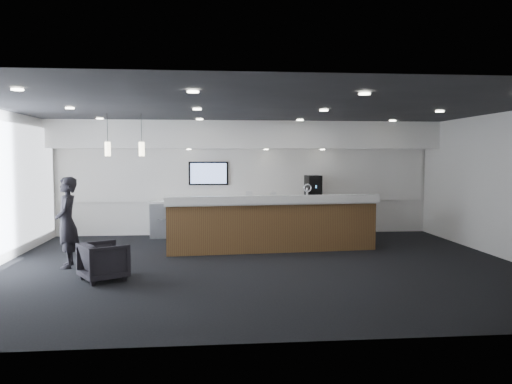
{
  "coord_description": "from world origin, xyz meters",
  "views": [
    {
      "loc": [
        -0.99,
        -9.42,
        2.08
      ],
      "look_at": [
        0.02,
        1.3,
        1.33
      ],
      "focal_mm": 35.0,
      "sensor_mm": 36.0,
      "label": 1
    }
  ],
  "objects": [
    {
      "name": "cup_2",
      "position": [
        1.0,
        3.54,
        0.99
      ],
      "size": [
        0.11,
        0.11,
        0.09
      ],
      "primitive_type": "imported",
      "rotation": [
        0.0,
        0.0,
        1.29
      ],
      "color": "white",
      "rests_on": "back_credenza"
    },
    {
      "name": "ground",
      "position": [
        0.0,
        0.0,
        0.0
      ],
      "size": [
        10.0,
        10.0,
        0.0
      ],
      "primitive_type": "plane",
      "color": "black",
      "rests_on": "ground"
    },
    {
      "name": "cup_5",
      "position": [
        0.58,
        3.54,
        0.99
      ],
      "size": [
        0.1,
        0.1,
        0.09
      ],
      "primitive_type": "imported",
      "rotation": [
        0.0,
        0.0,
        3.23
      ],
      "color": "white",
      "rests_on": "back_credenza"
    },
    {
      "name": "cup_1",
      "position": [
        1.14,
        3.54,
        0.99
      ],
      "size": [
        0.13,
        0.13,
        0.09
      ],
      "primitive_type": "imported",
      "rotation": [
        0.0,
        0.0,
        0.65
      ],
      "color": "white",
      "rests_on": "back_credenza"
    },
    {
      "name": "cup_4",
      "position": [
        0.72,
        3.54,
        0.99
      ],
      "size": [
        0.13,
        0.13,
        0.09
      ],
      "primitive_type": "imported",
      "rotation": [
        0.0,
        0.0,
        2.58
      ],
      "color": "white",
      "rests_on": "back_credenza"
    },
    {
      "name": "ceiling_can_lights",
      "position": [
        0.0,
        0.0,
        2.97
      ],
      "size": [
        7.0,
        5.0,
        0.02
      ],
      "primitive_type": null,
      "color": "white",
      "rests_on": "ceiling"
    },
    {
      "name": "info_sign_left",
      "position": [
        0.06,
        3.57,
        1.07
      ],
      "size": [
        0.18,
        0.03,
        0.24
      ],
      "primitive_type": "cube",
      "rotation": [
        0.0,
        0.0,
        -0.07
      ],
      "color": "silver",
      "rests_on": "back_credenza"
    },
    {
      "name": "wall_tv",
      "position": [
        -1.0,
        3.91,
        1.65
      ],
      "size": [
        1.05,
        0.08,
        0.62
      ],
      "color": "black",
      "rests_on": "back_wall"
    },
    {
      "name": "pendant_left",
      "position": [
        -2.4,
        0.8,
        2.25
      ],
      "size": [
        0.12,
        0.12,
        0.3
      ],
      "primitive_type": "cylinder",
      "color": "#FFF1C6",
      "rests_on": "ceiling"
    },
    {
      "name": "alcove_panel",
      "position": [
        0.0,
        3.97,
        1.6
      ],
      "size": [
        9.8,
        0.06,
        1.4
      ],
      "primitive_type": "cube",
      "color": "white",
      "rests_on": "back_wall"
    },
    {
      "name": "cup_0",
      "position": [
        1.28,
        3.54,
        0.99
      ],
      "size": [
        0.09,
        0.09,
        0.09
      ],
      "primitive_type": "imported",
      "color": "white",
      "rests_on": "back_credenza"
    },
    {
      "name": "ceiling",
      "position": [
        0.0,
        0.0,
        3.0
      ],
      "size": [
        10.0,
        8.0,
        0.02
      ],
      "primitive_type": "cube",
      "color": "black",
      "rests_on": "back_wall"
    },
    {
      "name": "lounge_guest",
      "position": [
        -3.66,
        0.19,
        0.86
      ],
      "size": [
        0.53,
        0.69,
        1.71
      ],
      "primitive_type": "imported",
      "rotation": [
        0.0,
        0.0,
        -1.37
      ],
      "color": "black",
      "rests_on": "ground"
    },
    {
      "name": "back_credenza",
      "position": [
        -0.0,
        3.64,
        0.48
      ],
      "size": [
        5.06,
        0.66,
        0.95
      ],
      "color": "#979B9F",
      "rests_on": "ground"
    },
    {
      "name": "armchair",
      "position": [
        -2.77,
        -0.9,
        0.32
      ],
      "size": [
        0.97,
        0.96,
        0.65
      ],
      "primitive_type": "imported",
      "rotation": [
        0.0,
        0.0,
        2.12
      ],
      "color": "black",
      "rests_on": "ground"
    },
    {
      "name": "coffee_machine",
      "position": [
        1.78,
        3.66,
        1.27
      ],
      "size": [
        0.42,
        0.52,
        0.65
      ],
      "rotation": [
        0.0,
        0.0,
        0.14
      ],
      "color": "black",
      "rests_on": "back_credenza"
    },
    {
      "name": "cup_3",
      "position": [
        0.86,
        3.54,
        0.99
      ],
      "size": [
        0.12,
        0.12,
        0.09
      ],
      "primitive_type": "imported",
      "rotation": [
        0.0,
        0.0,
        1.94
      ],
      "color": "white",
      "rests_on": "back_credenza"
    },
    {
      "name": "pendant_right",
      "position": [
        -3.1,
        0.8,
        2.25
      ],
      "size": [
        0.12,
        0.12,
        0.3
      ],
      "primitive_type": "cylinder",
      "color": "#FFF1C6",
      "rests_on": "ceiling"
    },
    {
      "name": "soffit_bulkhead",
      "position": [
        0.0,
        3.55,
        2.65
      ],
      "size": [
        10.0,
        0.9,
        0.7
      ],
      "primitive_type": "cube",
      "color": "white",
      "rests_on": "back_wall"
    },
    {
      "name": "cup_7",
      "position": [
        0.3,
        3.54,
        0.99
      ],
      "size": [
        0.11,
        0.11,
        0.09
      ],
      "primitive_type": "imported",
      "rotation": [
        0.0,
        0.0,
        4.52
      ],
      "color": "white",
      "rests_on": "back_credenza"
    },
    {
      "name": "cup_6",
      "position": [
        0.44,
        3.54,
        0.99
      ],
      "size": [
        0.13,
        0.13,
        0.09
      ],
      "primitive_type": "imported",
      "rotation": [
        0.0,
        0.0,
        3.87
      ],
      "color": "white",
      "rests_on": "back_credenza"
    },
    {
      "name": "info_sign_right",
      "position": [
        0.7,
        3.55,
        1.06
      ],
      "size": [
        0.16,
        0.07,
        0.21
      ],
      "primitive_type": "cube",
      "rotation": [
        0.0,
        0.0,
        0.34
      ],
      "color": "silver",
      "rests_on": "back_credenza"
    },
    {
      "name": "back_wall",
      "position": [
        0.0,
        4.0,
        1.5
      ],
      "size": [
        10.0,
        0.02,
        3.0
      ],
      "primitive_type": "cube",
      "color": "silver",
      "rests_on": "ground"
    },
    {
      "name": "right_wall",
      "position": [
        5.0,
        0.0,
        1.5
      ],
      "size": [
        0.02,
        8.0,
        3.0
      ],
      "primitive_type": "cube",
      "color": "silver",
      "rests_on": "ground"
    },
    {
      "name": "service_counter",
      "position": [
        0.4,
        1.5,
        0.58
      ],
      "size": [
        4.76,
        1.15,
        1.49
      ],
      "rotation": [
        0.0,
        0.0,
        0.08
      ],
      "color": "brown",
      "rests_on": "ground"
    }
  ]
}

